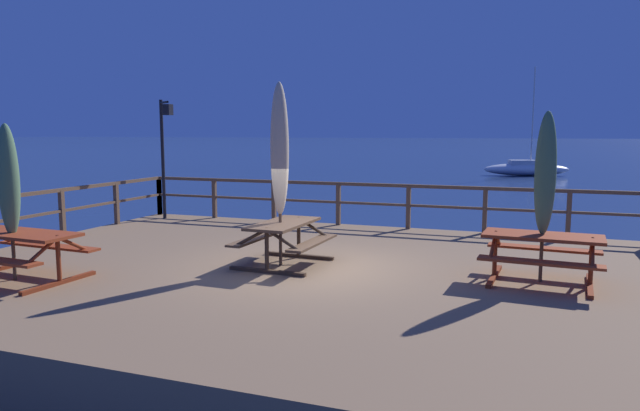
{
  "coord_description": "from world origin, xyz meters",
  "views": [
    {
      "loc": [
        3.53,
        -9.07,
        3.12
      ],
      "look_at": [
        0.0,
        0.7,
        1.78
      ],
      "focal_mm": 31.98,
      "sensor_mm": 36.0,
      "label": 1
    }
  ],
  "objects_px": {
    "picnic_table_back_right": "(542,248)",
    "lamp_post_hooked": "(165,141)",
    "sailboat_distant": "(526,169)",
    "patio_umbrella_short_mid": "(545,174)",
    "picnic_table_front_right": "(284,234)",
    "patio_umbrella_tall_back_left": "(280,150)",
    "patio_umbrella_tall_mid_left": "(9,181)",
    "picnic_table_mid_right": "(19,245)"
  },
  "relations": [
    {
      "from": "picnic_table_back_right",
      "to": "sailboat_distant",
      "type": "xyz_separation_m",
      "value": [
        -0.28,
        34.42,
        -0.82
      ]
    },
    {
      "from": "patio_umbrella_tall_back_left",
      "to": "sailboat_distant",
      "type": "relative_size",
      "value": 0.41
    },
    {
      "from": "patio_umbrella_short_mid",
      "to": "sailboat_distant",
      "type": "distance_m",
      "value": 34.41
    },
    {
      "from": "picnic_table_front_right",
      "to": "lamp_post_hooked",
      "type": "height_order",
      "value": "lamp_post_hooked"
    },
    {
      "from": "picnic_table_front_right",
      "to": "picnic_table_back_right",
      "type": "xyz_separation_m",
      "value": [
        4.27,
        0.25,
        0.0
      ]
    },
    {
      "from": "picnic_table_mid_right",
      "to": "lamp_post_hooked",
      "type": "bearing_deg",
      "value": 104.03
    },
    {
      "from": "picnic_table_mid_right",
      "to": "patio_umbrella_short_mid",
      "type": "xyz_separation_m",
      "value": [
        7.83,
        2.67,
        1.13
      ]
    },
    {
      "from": "patio_umbrella_short_mid",
      "to": "lamp_post_hooked",
      "type": "relative_size",
      "value": 0.83
    },
    {
      "from": "picnic_table_front_right",
      "to": "patio_umbrella_tall_back_left",
      "type": "bearing_deg",
      "value": -155.13
    },
    {
      "from": "picnic_table_back_right",
      "to": "lamp_post_hooked",
      "type": "distance_m",
      "value": 10.17
    },
    {
      "from": "patio_umbrella_tall_back_left",
      "to": "lamp_post_hooked",
      "type": "xyz_separation_m",
      "value": [
        -5.07,
        3.87,
        0.08
      ]
    },
    {
      "from": "patio_umbrella_short_mid",
      "to": "lamp_post_hooked",
      "type": "xyz_separation_m",
      "value": [
        -9.38,
        3.53,
        0.42
      ]
    },
    {
      "from": "picnic_table_front_right",
      "to": "picnic_table_back_right",
      "type": "height_order",
      "value": "same"
    },
    {
      "from": "picnic_table_back_right",
      "to": "patio_umbrella_short_mid",
      "type": "distance_m",
      "value": 1.14
    },
    {
      "from": "picnic_table_back_right",
      "to": "sailboat_distant",
      "type": "height_order",
      "value": "sailboat_distant"
    },
    {
      "from": "picnic_table_back_right",
      "to": "sailboat_distant",
      "type": "bearing_deg",
      "value": 90.46
    },
    {
      "from": "picnic_table_back_right",
      "to": "lamp_post_hooked",
      "type": "height_order",
      "value": "lamp_post_hooked"
    },
    {
      "from": "picnic_table_front_right",
      "to": "patio_umbrella_tall_mid_left",
      "type": "height_order",
      "value": "patio_umbrella_tall_mid_left"
    },
    {
      "from": "picnic_table_mid_right",
      "to": "lamp_post_hooked",
      "type": "xyz_separation_m",
      "value": [
        -1.55,
        6.2,
        1.55
      ]
    },
    {
      "from": "picnic_table_mid_right",
      "to": "lamp_post_hooked",
      "type": "height_order",
      "value": "lamp_post_hooked"
    },
    {
      "from": "picnic_table_front_right",
      "to": "picnic_table_mid_right",
      "type": "xyz_separation_m",
      "value": [
        -3.57,
        -2.35,
        0.01
      ]
    },
    {
      "from": "picnic_table_mid_right",
      "to": "sailboat_distant",
      "type": "xyz_separation_m",
      "value": [
        7.56,
        37.02,
        -0.83
      ]
    },
    {
      "from": "picnic_table_mid_right",
      "to": "patio_umbrella_tall_mid_left",
      "type": "distance_m",
      "value": 1.02
    },
    {
      "from": "picnic_table_front_right",
      "to": "patio_umbrella_tall_back_left",
      "type": "relative_size",
      "value": 0.54
    },
    {
      "from": "picnic_table_front_right",
      "to": "sailboat_distant",
      "type": "distance_m",
      "value": 34.91
    },
    {
      "from": "picnic_table_back_right",
      "to": "patio_umbrella_tall_mid_left",
      "type": "distance_m",
      "value": 8.4
    },
    {
      "from": "patio_umbrella_tall_mid_left",
      "to": "sailboat_distant",
      "type": "relative_size",
      "value": 0.32
    },
    {
      "from": "patio_umbrella_tall_back_left",
      "to": "patio_umbrella_tall_mid_left",
      "type": "bearing_deg",
      "value": -146.45
    },
    {
      "from": "patio_umbrella_tall_mid_left",
      "to": "patio_umbrella_short_mid",
      "type": "bearing_deg",
      "value": 19.03
    },
    {
      "from": "patio_umbrella_short_mid",
      "to": "lamp_post_hooked",
      "type": "distance_m",
      "value": 10.03
    },
    {
      "from": "patio_umbrella_tall_mid_left",
      "to": "lamp_post_hooked",
      "type": "height_order",
      "value": "lamp_post_hooked"
    },
    {
      "from": "picnic_table_mid_right",
      "to": "sailboat_distant",
      "type": "distance_m",
      "value": 37.79
    },
    {
      "from": "picnic_table_front_right",
      "to": "patio_umbrella_short_mid",
      "type": "bearing_deg",
      "value": 4.34
    },
    {
      "from": "picnic_table_front_right",
      "to": "patio_umbrella_tall_mid_left",
      "type": "relative_size",
      "value": 0.69
    },
    {
      "from": "patio_umbrella_tall_back_left",
      "to": "patio_umbrella_short_mid",
      "type": "xyz_separation_m",
      "value": [
        4.31,
        0.35,
        -0.34
      ]
    },
    {
      "from": "patio_umbrella_tall_mid_left",
      "to": "sailboat_distant",
      "type": "xyz_separation_m",
      "value": [
        7.63,
        37.07,
        -1.85
      ]
    },
    {
      "from": "picnic_table_back_right",
      "to": "patio_umbrella_tall_back_left",
      "type": "bearing_deg",
      "value": -176.37
    },
    {
      "from": "picnic_table_mid_right",
      "to": "sailboat_distant",
      "type": "bearing_deg",
      "value": 78.46
    },
    {
      "from": "lamp_post_hooked",
      "to": "sailboat_distant",
      "type": "distance_m",
      "value": 32.23
    },
    {
      "from": "patio_umbrella_tall_mid_left",
      "to": "picnic_table_front_right",
      "type": "bearing_deg",
      "value": 33.43
    },
    {
      "from": "picnic_table_front_right",
      "to": "lamp_post_hooked",
      "type": "relative_size",
      "value": 0.54
    },
    {
      "from": "patio_umbrella_tall_back_left",
      "to": "patio_umbrella_short_mid",
      "type": "distance_m",
      "value": 4.34
    }
  ]
}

